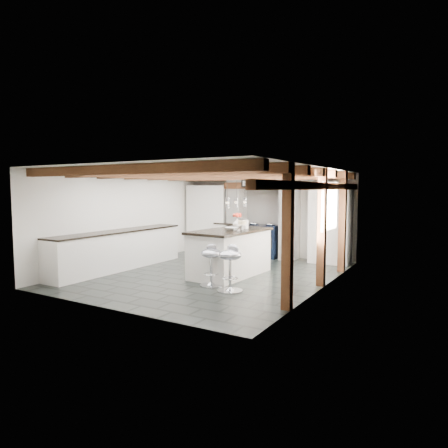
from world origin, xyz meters
The scene contains 6 objects.
ground centered at (0.00, 0.00, 0.00)m, with size 6.00×6.00×0.00m, color black.
room_shell centered at (-0.61, 1.42, 1.07)m, with size 6.00×6.03×6.00m.
range_cooker centered at (0.00, 2.68, 0.47)m, with size 1.00×0.63×0.99m.
kitchen_island centered at (0.41, 0.15, 0.52)m, with size 1.19×2.10×1.35m.
bar_stool_near centered at (1.12, -1.10, 0.54)m, with size 0.55×0.55×0.88m.
bar_stool_far centered at (0.58, -0.91, 0.52)m, with size 0.54×0.54×0.83m.
Camera 1 is at (4.67, -7.41, 1.89)m, focal length 32.00 mm.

